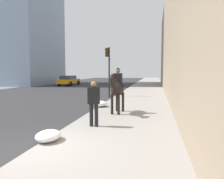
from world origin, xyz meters
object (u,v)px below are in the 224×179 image
object	(u,v)px
mounted_horse_near	(117,88)
traffic_light_near_curb	(108,64)
car_near_lane	(69,80)
pedestrian_greeting	(94,101)

from	to	relation	value
mounted_horse_near	traffic_light_near_curb	size ratio (longest dim) A/B	0.55
car_near_lane	traffic_light_near_curb	size ratio (longest dim) A/B	1.14
pedestrian_greeting	car_near_lane	xyz separation A→B (m)	(23.67, 10.35, -0.33)
mounted_horse_near	car_near_lane	xyz separation A→B (m)	(20.86, 10.77, -0.59)
mounted_horse_near	pedestrian_greeting	bearing A→B (deg)	-3.23
mounted_horse_near	car_near_lane	distance (m)	23.48
pedestrian_greeting	traffic_light_near_curb	xyz separation A→B (m)	(10.09, 1.57, 1.62)
car_near_lane	traffic_light_near_curb	world-z (taller)	traffic_light_near_curb
mounted_horse_near	car_near_lane	size ratio (longest dim) A/B	0.49
mounted_horse_near	pedestrian_greeting	xyz separation A→B (m)	(-2.81, 0.42, -0.25)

